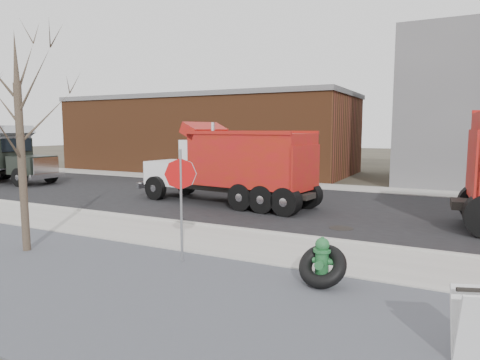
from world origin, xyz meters
The scene contains 12 objects.
ground centered at (0.00, 0.00, 0.00)m, with size 120.00×120.00×0.00m, color #383328.
gravel_verge centered at (0.00, -3.50, 0.01)m, with size 60.00×5.00×0.03m, color slate.
sidewalk centered at (0.00, 0.25, 0.03)m, with size 60.00×2.50×0.06m, color #9E9B93.
curb centered at (0.00, 1.55, 0.06)m, with size 60.00×0.15×0.11m, color #9E9B93.
road centered at (0.00, 6.30, 0.01)m, with size 60.00×9.40×0.02m, color black.
far_sidewalk centered at (0.00, 12.00, 0.03)m, with size 60.00×2.00×0.06m, color #9E9B93.
building_brick centered at (-10.00, 17.00, 2.65)m, with size 20.20×8.20×5.30m.
bare_tree centered at (-3.20, -2.60, 3.30)m, with size 3.20×3.20×5.20m.
fire_hydrant centered at (3.79, -1.55, 0.42)m, with size 0.52×0.51×0.93m.
truck_tire centered at (3.83, -1.63, 0.40)m, with size 0.99×0.91×0.82m.
stop_sign centered at (0.64, -1.60, 1.73)m, with size 0.55×0.45×2.51m.
dump_truck_red_b centered at (-1.83, 5.37, 1.62)m, with size 7.58×3.01×3.17m.
Camera 1 is at (5.96, -9.22, 2.93)m, focal length 32.00 mm.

